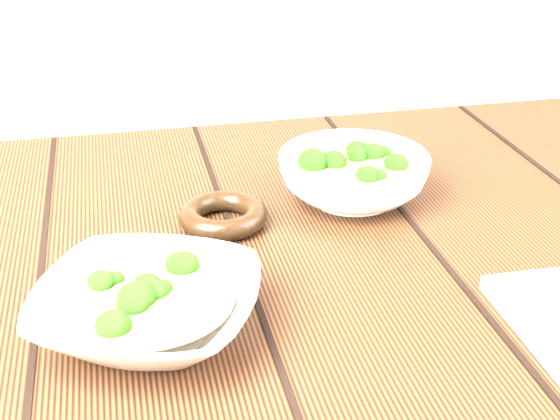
# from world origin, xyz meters

# --- Properties ---
(table) EXTENTS (1.20, 0.80, 0.75)m
(table) POSITION_xyz_m (0.00, 0.00, 0.63)
(table) COLOR #392010
(table) RESTS_ON ground
(soup_bowl_front) EXTENTS (0.25, 0.25, 0.05)m
(soup_bowl_front) POSITION_xyz_m (-0.12, -0.11, 0.78)
(soup_bowl_front) COLOR silver
(soup_bowl_front) RESTS_ON table
(soup_bowl_back) EXTENTS (0.22, 0.22, 0.06)m
(soup_bowl_back) POSITION_xyz_m (0.13, 0.11, 0.78)
(soup_bowl_back) COLOR silver
(soup_bowl_back) RESTS_ON table
(trivet) EXTENTS (0.13, 0.13, 0.02)m
(trivet) POSITION_xyz_m (-0.03, 0.08, 0.76)
(trivet) COLOR black
(trivet) RESTS_ON table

